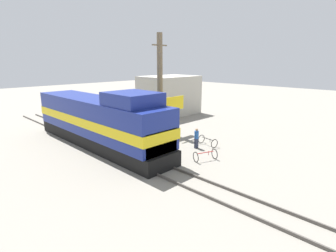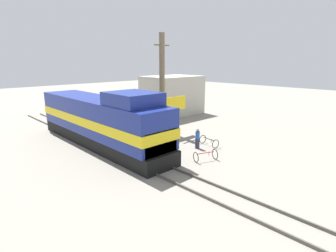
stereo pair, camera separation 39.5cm
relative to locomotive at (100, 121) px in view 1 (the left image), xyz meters
The scene contains 12 objects.
ground_plane 3.41m from the locomotive, 90.00° to the right, with size 120.00×120.00×0.00m, color gray.
rail_near 3.45m from the locomotive, 104.69° to the right, with size 0.08×39.40×0.15m, color #4C4742.
rail_far 3.45m from the locomotive, 75.31° to the right, with size 0.08×39.40×0.15m, color #4C4742.
locomotive is the anchor object (origin of this frame).
utility_pole 7.09m from the locomotive, ahead, with size 1.80×0.53×9.20m.
vendor_umbrella 3.84m from the locomotive, ahead, with size 2.52×2.52×2.13m.
billboard_sign 6.78m from the locomotive, 15.96° to the right, with size 2.56×0.12×3.57m.
shrub_cluster 4.19m from the locomotive, ahead, with size 0.78×0.78×0.78m, color #2D722D.
person_bystander 7.71m from the locomotive, 49.24° to the right, with size 0.34×0.34×1.62m.
bicycle 8.76m from the locomotive, 44.42° to the right, with size 0.99×1.68×0.71m.
bicycle_spare 8.72m from the locomotive, 67.13° to the right, with size 1.72×1.24×0.73m.
building_block_distant 14.39m from the locomotive, 22.30° to the left, with size 6.98×5.06×4.85m, color #B7B2A3.
Camera 1 is at (-10.55, -15.33, 6.70)m, focal length 28.00 mm.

